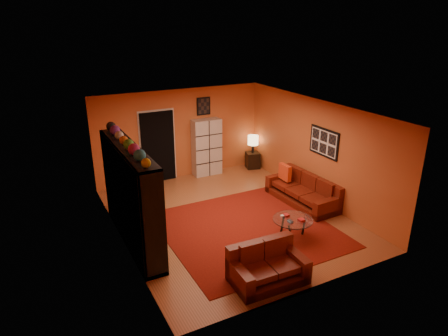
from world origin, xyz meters
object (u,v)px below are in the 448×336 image
bowl_chair (137,202)px  table_lamp (253,141)px  entertainment_unit (131,196)px  coffee_table (293,221)px  sofa (305,192)px  loveseat (266,266)px  side_table (253,160)px  storage_cabinet (207,147)px  tv (134,198)px

bowl_chair → table_lamp: 4.38m
entertainment_unit → coffee_table: (3.06, -1.43, -0.66)m
table_lamp → sofa: bearing=-92.4°
sofa → loveseat: 3.51m
coffee_table → side_table: size_ratio=1.71×
entertainment_unit → coffee_table: bearing=-25.1°
loveseat → storage_cabinet: size_ratio=0.80×
table_lamp → tv: bearing=-149.3°
tv → storage_cabinet: (2.97, 2.83, -0.15)m
loveseat → storage_cabinet: bearing=-11.8°
loveseat → bowl_chair: 3.89m
entertainment_unit → loveseat: (1.74, -2.42, -0.76)m
storage_cabinet → side_table: storage_cabinet is taller
coffee_table → bowl_chair: bowl_chair is taller
entertainment_unit → sofa: bearing=-1.8°
entertainment_unit → tv: bearing=-30.7°
side_table → entertainment_unit: bearing=-149.9°
entertainment_unit → side_table: bearing=30.1°
side_table → table_lamp: (0.00, 0.00, 0.64)m
coffee_table → bowl_chair: size_ratio=1.28×
tv → bowl_chair: 1.49m
coffee_table → loveseat: bearing=-143.0°
entertainment_unit → sofa: entertainment_unit is taller
sofa → coffee_table: (-1.35, -1.29, 0.10)m
entertainment_unit → tv: entertainment_unit is taller
coffee_table → table_lamp: table_lamp is taller
side_table → table_lamp: bearing=0.0°
entertainment_unit → side_table: 5.29m
entertainment_unit → tv: 0.08m
tv → coffee_table: (3.01, -1.40, -0.61)m
tv → sofa: size_ratio=0.46×
loveseat → side_table: (2.78, 5.05, -0.04)m
storage_cabinet → table_lamp: storage_cabinet is taller
sofa → side_table: (0.12, 2.76, -0.04)m
loveseat → sofa: bearing=-47.4°
sofa → bowl_chair: sofa is taller
side_table → table_lamp: table_lamp is taller
bowl_chair → sofa: bearing=-18.9°
entertainment_unit → bowl_chair: (0.41, 1.23, -0.76)m
sofa → side_table: sofa is taller
sofa → coffee_table: size_ratio=2.44×
bowl_chair → side_table: bearing=18.7°
sofa → loveseat: size_ratio=1.54×
sofa → side_table: size_ratio=4.17×
loveseat → bowl_chair: size_ratio=2.04×
loveseat → table_lamp: table_lamp is taller
tv → coffee_table: size_ratio=1.13×
bowl_chair → side_table: bowl_chair is taller
sofa → storage_cabinet: bearing=112.8°
storage_cabinet → loveseat: bearing=-103.3°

